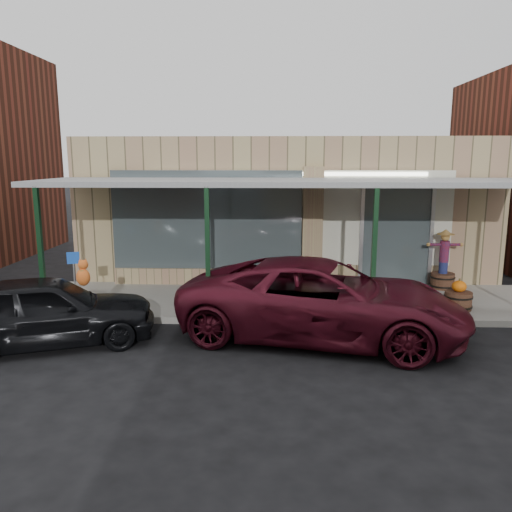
{
  "coord_description": "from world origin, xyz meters",
  "views": [
    {
      "loc": [
        -0.39,
        -8.49,
        3.57
      ],
      "look_at": [
        -0.76,
        2.6,
        1.43
      ],
      "focal_mm": 35.0,
      "sensor_mm": 36.0,
      "label": 1
    }
  ],
  "objects_px": {
    "barrel_scarecrow": "(443,268)",
    "car_maroon": "(323,300)",
    "handicap_sign": "(74,272)",
    "parked_sedan": "(45,311)",
    "barrel_pumpkin": "(458,298)"
  },
  "relations": [
    {
      "from": "barrel_scarecrow",
      "to": "car_maroon",
      "type": "height_order",
      "value": "barrel_scarecrow"
    },
    {
      "from": "car_maroon",
      "to": "barrel_scarecrow",
      "type": "bearing_deg",
      "value": -32.7
    },
    {
      "from": "handicap_sign",
      "to": "parked_sedan",
      "type": "relative_size",
      "value": 0.3
    },
    {
      "from": "barrel_pumpkin",
      "to": "handicap_sign",
      "type": "xyz_separation_m",
      "value": [
        -8.94,
        -0.2,
        0.6
      ]
    },
    {
      "from": "barrel_scarecrow",
      "to": "barrel_pumpkin",
      "type": "xyz_separation_m",
      "value": [
        -0.28,
        -1.94,
        -0.29
      ]
    },
    {
      "from": "handicap_sign",
      "to": "car_maroon",
      "type": "xyz_separation_m",
      "value": [
        5.64,
        -1.4,
        -0.21
      ]
    },
    {
      "from": "barrel_scarecrow",
      "to": "car_maroon",
      "type": "xyz_separation_m",
      "value": [
        -3.58,
        -3.53,
        0.1
      ]
    },
    {
      "from": "barrel_scarecrow",
      "to": "handicap_sign",
      "type": "distance_m",
      "value": 9.47
    },
    {
      "from": "barrel_scarecrow",
      "to": "barrel_pumpkin",
      "type": "relative_size",
      "value": 2.22
    },
    {
      "from": "parked_sedan",
      "to": "barrel_pumpkin",
      "type": "bearing_deg",
      "value": -95.32
    },
    {
      "from": "barrel_scarecrow",
      "to": "handicap_sign",
      "type": "xyz_separation_m",
      "value": [
        -9.22,
        -2.13,
        0.31
      ]
    },
    {
      "from": "barrel_scarecrow",
      "to": "car_maroon",
      "type": "relative_size",
      "value": 0.28
    },
    {
      "from": "handicap_sign",
      "to": "car_maroon",
      "type": "relative_size",
      "value": 0.23
    },
    {
      "from": "barrel_pumpkin",
      "to": "parked_sedan",
      "type": "distance_m",
      "value": 9.0
    },
    {
      "from": "barrel_pumpkin",
      "to": "handicap_sign",
      "type": "distance_m",
      "value": 8.96
    }
  ]
}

